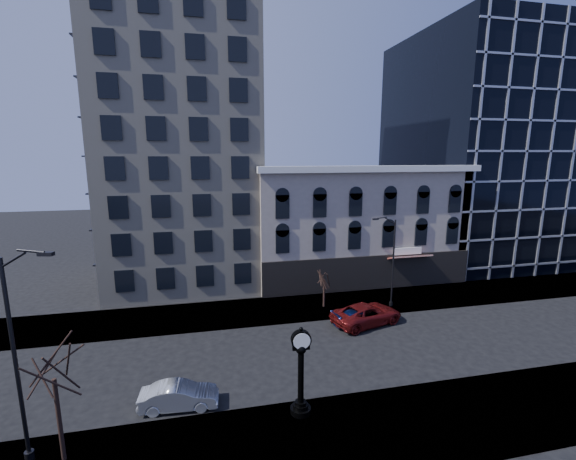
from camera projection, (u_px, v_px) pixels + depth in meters
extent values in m
plane|color=black|center=(272.00, 358.00, 26.07)|extent=(160.00, 160.00, 0.00)
cube|color=gray|center=(256.00, 311.00, 33.72)|extent=(160.00, 6.00, 0.12)
cube|color=gray|center=(301.00, 442.00, 18.40)|extent=(160.00, 6.00, 0.12)
cube|color=beige|center=(180.00, 100.00, 39.33)|extent=(15.00, 15.00, 38.00)
cube|color=#B1A292|center=(352.00, 224.00, 42.77)|extent=(22.00, 10.00, 12.00)
cube|color=white|center=(375.00, 169.00, 36.59)|extent=(22.60, 0.80, 0.60)
cube|color=black|center=(370.00, 273.00, 38.75)|extent=(22.00, 0.30, 3.60)
cube|color=maroon|center=(410.00, 257.00, 38.76)|extent=(4.50, 1.18, 0.55)
cube|color=black|center=(484.00, 151.00, 50.24)|extent=(20.00, 20.00, 28.00)
cylinder|color=black|center=(301.00, 410.00, 20.37)|extent=(1.10, 1.10, 0.30)
cylinder|color=black|center=(301.00, 406.00, 20.32)|extent=(0.80, 0.80, 0.20)
cylinder|color=black|center=(301.00, 403.00, 20.29)|extent=(0.60, 0.60, 0.16)
cylinder|color=black|center=(301.00, 376.00, 19.99)|extent=(0.32, 0.32, 2.90)
sphere|color=black|center=(301.00, 349.00, 19.69)|extent=(0.56, 0.56, 0.56)
cube|color=black|center=(301.00, 347.00, 19.67)|extent=(0.91, 0.26, 0.25)
cylinder|color=black|center=(301.00, 340.00, 19.60)|extent=(1.06, 0.37, 1.04)
cylinder|color=white|center=(302.00, 341.00, 19.43)|extent=(0.88, 0.06, 0.88)
cylinder|color=white|center=(300.00, 338.00, 19.76)|extent=(0.88, 0.06, 0.88)
sphere|color=black|center=(301.00, 329.00, 19.48)|extent=(0.20, 0.20, 0.20)
cylinder|color=black|center=(16.00, 364.00, 16.32)|extent=(0.17, 0.17, 9.38)
cylinder|color=black|center=(30.00, 456.00, 17.19)|extent=(0.39, 0.39, 0.44)
cube|color=black|center=(50.00, 254.00, 15.33)|extent=(0.64, 0.38, 0.15)
cylinder|color=black|center=(393.00, 264.00, 34.04)|extent=(0.15, 0.15, 7.88)
cylinder|color=black|center=(391.00, 304.00, 34.77)|extent=(0.33, 0.33, 0.37)
cube|color=black|center=(377.00, 219.00, 32.82)|extent=(0.51, 0.22, 0.13)
cylinder|color=#311F18|center=(59.00, 420.00, 16.88)|extent=(0.20, 0.20, 3.97)
cylinder|color=#311F18|center=(324.00, 293.00, 34.36)|extent=(0.19, 0.19, 2.54)
imported|color=#A5A8AD|center=(179.00, 396.00, 20.86)|extent=(4.28, 1.73, 1.38)
imported|color=maroon|center=(367.00, 314.00, 31.21)|extent=(6.51, 4.29, 1.66)
imported|color=#0C194C|center=(359.00, 317.00, 31.04)|extent=(4.57, 2.26, 1.28)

